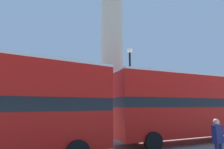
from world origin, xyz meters
name	(u,v)px	position (x,y,z in m)	size (l,w,h in m)	color
ground_plane	(112,132)	(0.00, 0.00, 0.00)	(200.00, 200.00, 0.00)	gray
monument_column	(112,57)	(0.00, 0.00, 6.91)	(5.63, 5.63, 19.69)	#ADA593
bus_a	(187,104)	(2.68, -6.00, 2.41)	(10.67, 3.41, 4.37)	#B7140F
equestrian_statue	(156,110)	(9.17, 4.73, 1.74)	(3.18, 2.34, 5.74)	#ADA593
street_lamp	(130,87)	(-0.63, -4.10, 3.59)	(0.41, 0.41, 6.51)	black
pedestrian_near_lamp	(218,139)	(-0.27, -9.83, 1.04)	(0.49, 0.24, 1.81)	#192347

